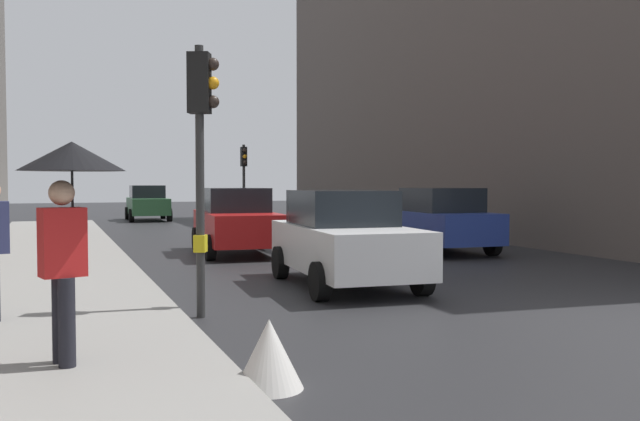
{
  "coord_description": "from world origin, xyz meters",
  "views": [
    {
      "loc": [
        -7.22,
        -6.97,
        1.91
      ],
      "look_at": [
        -1.13,
        8.5,
        1.21
      ],
      "focal_mm": 37.84,
      "sensor_mm": 36.0,
      "label": 1
    }
  ],
  "objects_px": {
    "car_blue_van": "(438,220)",
    "pedestrian_with_umbrella": "(69,190)",
    "traffic_light_far_median": "(244,170)",
    "traffic_light_near_right": "(201,131)",
    "car_red_sedan": "(236,221)",
    "car_white_compact": "(344,238)",
    "car_green_estate": "(148,203)",
    "warning_sign_triangle": "(269,354)"
  },
  "relations": [
    {
      "from": "car_blue_van",
      "to": "warning_sign_triangle",
      "type": "distance_m",
      "value": 12.81
    },
    {
      "from": "car_green_estate",
      "to": "car_white_compact",
      "type": "relative_size",
      "value": 0.98
    },
    {
      "from": "car_blue_van",
      "to": "warning_sign_triangle",
      "type": "xyz_separation_m",
      "value": [
        -7.93,
        -10.04,
        -0.55
      ]
    },
    {
      "from": "car_white_compact",
      "to": "pedestrian_with_umbrella",
      "type": "xyz_separation_m",
      "value": [
        -4.82,
        -4.48,
        0.96
      ]
    },
    {
      "from": "traffic_light_far_median",
      "to": "traffic_light_near_right",
      "type": "xyz_separation_m",
      "value": [
        -5.7,
        -18.94,
        0.18
      ]
    },
    {
      "from": "pedestrian_with_umbrella",
      "to": "traffic_light_far_median",
      "type": "bearing_deg",
      "value": 70.75
    },
    {
      "from": "traffic_light_near_right",
      "to": "car_white_compact",
      "type": "relative_size",
      "value": 0.88
    },
    {
      "from": "traffic_light_far_median",
      "to": "traffic_light_near_right",
      "type": "height_order",
      "value": "traffic_light_near_right"
    },
    {
      "from": "car_green_estate",
      "to": "car_blue_van",
      "type": "distance_m",
      "value": 19.51
    },
    {
      "from": "traffic_light_far_median",
      "to": "warning_sign_triangle",
      "type": "xyz_separation_m",
      "value": [
        -5.8,
        -22.43,
        -2.12
      ]
    },
    {
      "from": "traffic_light_near_right",
      "to": "car_white_compact",
      "type": "distance_m",
      "value": 4.01
    },
    {
      "from": "car_white_compact",
      "to": "pedestrian_with_umbrella",
      "type": "height_order",
      "value": "pedestrian_with_umbrella"
    },
    {
      "from": "traffic_light_far_median",
      "to": "car_red_sedan",
      "type": "distance_m",
      "value": 11.32
    },
    {
      "from": "car_blue_van",
      "to": "pedestrian_with_umbrella",
      "type": "bearing_deg",
      "value": -136.69
    },
    {
      "from": "car_red_sedan",
      "to": "pedestrian_with_umbrella",
      "type": "height_order",
      "value": "pedestrian_with_umbrella"
    },
    {
      "from": "car_green_estate",
      "to": "car_white_compact",
      "type": "bearing_deg",
      "value": -88.48
    },
    {
      "from": "traffic_light_far_median",
      "to": "warning_sign_triangle",
      "type": "height_order",
      "value": "traffic_light_far_median"
    },
    {
      "from": "car_red_sedan",
      "to": "warning_sign_triangle",
      "type": "distance_m",
      "value": 11.98
    },
    {
      "from": "car_green_estate",
      "to": "car_red_sedan",
      "type": "xyz_separation_m",
      "value": [
        0.18,
        -17.12,
        0.0
      ]
    },
    {
      "from": "car_white_compact",
      "to": "traffic_light_far_median",
      "type": "bearing_deg",
      "value": 81.06
    },
    {
      "from": "traffic_light_far_median",
      "to": "car_white_compact",
      "type": "bearing_deg",
      "value": -98.94
    },
    {
      "from": "car_green_estate",
      "to": "pedestrian_with_umbrella",
      "type": "height_order",
      "value": "pedestrian_with_umbrella"
    },
    {
      "from": "traffic_light_far_median",
      "to": "car_green_estate",
      "type": "distance_m",
      "value": 7.32
    },
    {
      "from": "traffic_light_near_right",
      "to": "car_red_sedan",
      "type": "bearing_deg",
      "value": 72.38
    },
    {
      "from": "traffic_light_near_right",
      "to": "car_green_estate",
      "type": "relative_size",
      "value": 0.9
    },
    {
      "from": "car_green_estate",
      "to": "car_blue_van",
      "type": "height_order",
      "value": "same"
    },
    {
      "from": "car_blue_van",
      "to": "car_red_sedan",
      "type": "relative_size",
      "value": 0.99
    },
    {
      "from": "traffic_light_far_median",
      "to": "pedestrian_with_umbrella",
      "type": "height_order",
      "value": "traffic_light_far_median"
    },
    {
      "from": "car_blue_van",
      "to": "pedestrian_with_umbrella",
      "type": "distance_m",
      "value": 13.26
    },
    {
      "from": "traffic_light_far_median",
      "to": "car_blue_van",
      "type": "height_order",
      "value": "traffic_light_far_median"
    },
    {
      "from": "car_blue_van",
      "to": "car_red_sedan",
      "type": "xyz_separation_m",
      "value": [
        -5.24,
        1.62,
        0.0
      ]
    },
    {
      "from": "car_white_compact",
      "to": "car_green_estate",
      "type": "bearing_deg",
      "value": 91.52
    },
    {
      "from": "car_green_estate",
      "to": "traffic_light_near_right",
      "type": "bearing_deg",
      "value": -95.45
    },
    {
      "from": "pedestrian_with_umbrella",
      "to": "warning_sign_triangle",
      "type": "xyz_separation_m",
      "value": [
        1.69,
        -0.97,
        -1.52
      ]
    },
    {
      "from": "car_red_sedan",
      "to": "car_blue_van",
      "type": "bearing_deg",
      "value": -17.2
    },
    {
      "from": "car_blue_van",
      "to": "traffic_light_near_right",
      "type": "bearing_deg",
      "value": -140.09
    },
    {
      "from": "traffic_light_near_right",
      "to": "pedestrian_with_umbrella",
      "type": "bearing_deg",
      "value": -125.38
    },
    {
      "from": "car_green_estate",
      "to": "car_blue_van",
      "type": "bearing_deg",
      "value": -73.87
    },
    {
      "from": "traffic_light_near_right",
      "to": "warning_sign_triangle",
      "type": "relative_size",
      "value": 5.86
    },
    {
      "from": "warning_sign_triangle",
      "to": "car_red_sedan",
      "type": "bearing_deg",
      "value": 77.0
    },
    {
      "from": "car_green_estate",
      "to": "car_blue_van",
      "type": "xyz_separation_m",
      "value": [
        5.42,
        -18.74,
        0.0
      ]
    },
    {
      "from": "car_blue_van",
      "to": "pedestrian_with_umbrella",
      "type": "relative_size",
      "value": 2.01
    }
  ]
}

